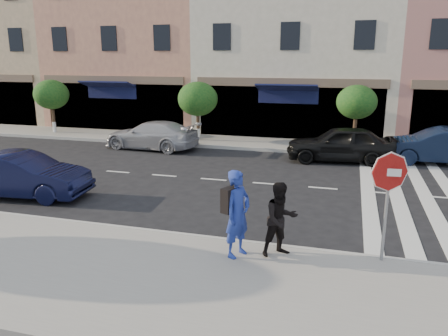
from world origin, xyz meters
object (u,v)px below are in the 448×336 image
(car_near_mid, at_px, (21,175))
(car_far_left, at_px, (151,135))
(photographer, at_px, (238,214))
(car_far_right, at_px, (440,146))
(car_far_mid, at_px, (340,144))
(walker, at_px, (281,219))
(stop_sign, at_px, (389,182))

(car_near_mid, relative_size, car_far_left, 0.92)
(photographer, height_order, car_far_left, photographer)
(car_near_mid, height_order, car_far_right, car_far_right)
(photographer, relative_size, car_near_mid, 0.44)
(car_far_left, xyz_separation_m, car_far_mid, (9.08, -0.20, 0.09))
(car_far_right, bearing_deg, car_far_left, -90.75)
(car_far_left, bearing_deg, car_far_right, 97.69)
(car_far_right, bearing_deg, car_far_mid, -82.75)
(walker, bearing_deg, car_near_mid, 127.18)
(car_far_left, distance_m, car_far_right, 13.18)
(walker, bearing_deg, car_far_mid, 46.39)
(photographer, xyz_separation_m, car_far_left, (-7.20, 10.83, -0.43))
(car_far_right, bearing_deg, car_near_mid, -60.76)
(car_far_mid, distance_m, car_far_right, 4.15)
(car_far_left, bearing_deg, stop_sign, 50.44)
(car_near_mid, bearing_deg, photographer, -114.44)
(photographer, height_order, car_far_right, photographer)
(stop_sign, relative_size, car_far_mid, 0.52)
(walker, relative_size, car_far_right, 0.36)
(car_far_mid, bearing_deg, car_near_mid, -57.53)
(photographer, distance_m, car_far_mid, 10.80)
(stop_sign, distance_m, car_far_right, 11.21)
(car_far_left, relative_size, car_far_right, 1.02)
(stop_sign, bearing_deg, car_far_left, 131.14)
(car_near_mid, xyz_separation_m, car_far_left, (0.71, 8.25, -0.03))
(stop_sign, distance_m, car_near_mid, 11.22)
(stop_sign, height_order, car_far_mid, stop_sign)
(stop_sign, xyz_separation_m, photographer, (-3.07, -0.61, -0.79))
(car_near_mid, xyz_separation_m, car_far_right, (13.87, 8.80, 0.04))
(car_far_mid, height_order, car_far_right, car_far_mid)
(car_far_left, height_order, car_far_mid, car_far_mid)
(car_near_mid, relative_size, car_far_mid, 0.96)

